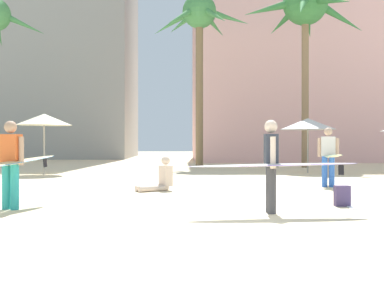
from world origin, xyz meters
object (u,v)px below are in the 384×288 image
at_px(cafe_umbrella_3, 44,120).
at_px(person_far_right, 8,162).
at_px(backpack, 342,196).
at_px(person_mid_left, 272,163).
at_px(palm_tree_center, 199,24).
at_px(person_far_left, 160,179).
at_px(palm_tree_far_left, 305,11).
at_px(person_near_right, 329,155).
at_px(cafe_umbrella_0, 308,124).

height_order(cafe_umbrella_3, person_far_right, cafe_umbrella_3).
relative_size(backpack, person_mid_left, 0.13).
bearing_deg(person_far_right, backpack, 113.73).
xyz_separation_m(palm_tree_center, person_far_left, (-1.55, -12.56, -7.29)).
bearing_deg(palm_tree_far_left, person_mid_left, -106.82).
bearing_deg(backpack, cafe_umbrella_3, 41.43).
xyz_separation_m(palm_tree_far_left, backpack, (-3.13, -14.73, -7.90)).
distance_m(palm_tree_far_left, person_far_right, 19.41).
height_order(person_mid_left, person_near_right, person_near_right).
xyz_separation_m(person_mid_left, person_far_left, (-2.22, 4.19, -0.60)).
relative_size(palm_tree_center, person_near_right, 3.39).
height_order(cafe_umbrella_3, person_mid_left, cafe_umbrella_3).
bearing_deg(backpack, person_far_left, 49.67).
height_order(cafe_umbrella_0, cafe_umbrella_3, cafe_umbrella_3).
distance_m(backpack, person_far_right, 6.65).
distance_m(cafe_umbrella_0, cafe_umbrella_3, 10.95).
bearing_deg(backpack, palm_tree_center, 7.56).
bearing_deg(person_far_right, person_near_right, 140.22).
xyz_separation_m(cafe_umbrella_0, backpack, (-2.11, -10.41, -1.88)).
bearing_deg(person_far_right, person_far_left, 162.74).
bearing_deg(cafe_umbrella_0, cafe_umbrella_3, -176.44).
bearing_deg(cafe_umbrella_0, person_mid_left, -108.10).
relative_size(palm_tree_far_left, person_far_left, 9.53).
height_order(palm_tree_far_left, person_mid_left, palm_tree_far_left).
relative_size(palm_tree_center, person_far_right, 3.35).
relative_size(cafe_umbrella_3, person_near_right, 0.91).
height_order(person_mid_left, person_far_right, person_far_right).
distance_m(person_near_right, person_far_right, 8.82).
bearing_deg(palm_tree_far_left, cafe_umbrella_3, -157.31).
distance_m(backpack, person_mid_left, 2.05).
height_order(person_near_right, person_far_right, person_near_right).
bearing_deg(person_mid_left, palm_tree_center, -85.20).
bearing_deg(cafe_umbrella_0, backpack, -101.44).
relative_size(cafe_umbrella_0, cafe_umbrella_3, 0.96).
xyz_separation_m(cafe_umbrella_0, person_far_left, (-5.96, -7.23, -1.76)).
bearing_deg(cafe_umbrella_3, cafe_umbrella_0, 3.56).
distance_m(palm_tree_far_left, person_mid_left, 17.95).
height_order(cafe_umbrella_0, person_mid_left, cafe_umbrella_0).
height_order(cafe_umbrella_0, person_near_right, cafe_umbrella_0).
xyz_separation_m(palm_tree_center, cafe_umbrella_3, (-6.52, -6.01, -5.39)).
relative_size(cafe_umbrella_3, backpack, 5.85).
height_order(palm_tree_center, backpack, palm_tree_center).
xyz_separation_m(palm_tree_center, person_far_right, (-4.29, -16.21, -6.69)).
distance_m(palm_tree_center, person_far_left, 14.61).
xyz_separation_m(palm_tree_center, backpack, (2.30, -15.75, -7.41)).
height_order(backpack, person_mid_left, person_mid_left).
bearing_deg(palm_tree_far_left, person_near_right, -101.21).
bearing_deg(backpack, person_near_right, -14.85).
bearing_deg(person_near_right, palm_tree_center, -148.35).
xyz_separation_m(backpack, person_far_right, (-6.59, -0.46, 0.72)).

